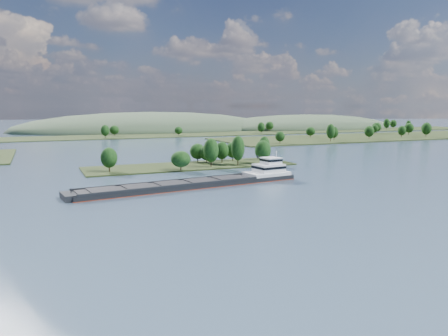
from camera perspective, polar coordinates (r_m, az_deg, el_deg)
name	(u,v)px	position (r m, az deg, el deg)	size (l,w,h in m)	color
ground	(246,188)	(155.13, 2.91, -2.58)	(1800.00, 1800.00, 0.00)	#3C5568
tree_island	(205,158)	(210.02, -2.55, 1.33)	(100.00, 33.08, 15.46)	black
right_bank	(383,136)	(436.37, 20.09, 3.96)	(320.00, 90.00, 15.70)	black
back_shoreline	(123,136)	(423.99, -13.12, 4.08)	(900.00, 60.00, 14.81)	black
hill_east	(306,128)	(587.33, 10.64, 5.14)	(260.00, 140.00, 36.00)	#374A33
hill_west	(151,130)	(532.96, -9.49, 4.89)	(320.00, 160.00, 44.00)	#374A33
cargo_barge	(205,182)	(158.79, -2.47, -1.79)	(87.37, 21.46, 11.73)	black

